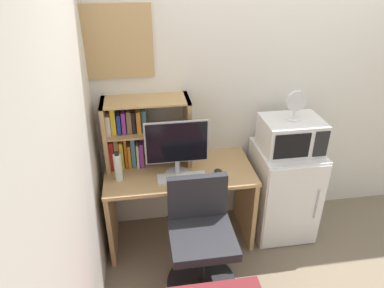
# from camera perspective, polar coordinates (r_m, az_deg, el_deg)

# --- Properties ---
(wall_back) EXTENTS (6.40, 0.04, 2.60)m
(wall_back) POSITION_cam_1_polar(r_m,az_deg,el_deg) (3.37, 20.79, 9.25)
(wall_back) COLOR silver
(wall_back) RESTS_ON ground_plane
(wall_left) EXTENTS (0.04, 4.40, 2.60)m
(wall_left) POSITION_cam_1_polar(r_m,az_deg,el_deg) (1.59, -21.68, -13.85)
(wall_left) COLOR silver
(wall_left) RESTS_ON ground_plane
(desk) EXTENTS (1.21, 0.59, 0.73)m
(desk) POSITION_cam_1_polar(r_m,az_deg,el_deg) (3.06, -1.95, -7.62)
(desk) COLOR tan
(desk) RESTS_ON ground_plane
(hutch_bookshelf) EXTENTS (0.69, 0.28, 0.57)m
(hutch_bookshelf) POSITION_cam_1_polar(r_m,az_deg,el_deg) (2.93, -9.12, 1.77)
(hutch_bookshelf) COLOR tan
(hutch_bookshelf) RESTS_ON desk
(monitor) EXTENTS (0.49, 0.20, 0.47)m
(monitor) POSITION_cam_1_polar(r_m,az_deg,el_deg) (2.74, -2.42, -0.32)
(monitor) COLOR #B7B7BC
(monitor) RESTS_ON desk
(keyboard) EXTENTS (0.38, 0.13, 0.02)m
(keyboard) POSITION_cam_1_polar(r_m,az_deg,el_deg) (2.83, -1.62, -5.36)
(keyboard) COLOR silver
(keyboard) RESTS_ON desk
(computer_mouse) EXTENTS (0.07, 0.09, 0.04)m
(computer_mouse) POSITION_cam_1_polar(r_m,az_deg,el_deg) (2.88, 4.19, -4.46)
(computer_mouse) COLOR black
(computer_mouse) RESTS_ON desk
(water_bottle) EXTENTS (0.06, 0.06, 0.25)m
(water_bottle) POSITION_cam_1_polar(r_m,az_deg,el_deg) (2.82, -11.64, -3.60)
(water_bottle) COLOR silver
(water_bottle) RESTS_ON desk
(mini_fridge) EXTENTS (0.52, 0.55, 0.84)m
(mini_fridge) POSITION_cam_1_polar(r_m,az_deg,el_deg) (3.32, 14.22, -7.17)
(mini_fridge) COLOR white
(mini_fridge) RESTS_ON ground_plane
(microwave) EXTENTS (0.48, 0.38, 0.27)m
(microwave) POSITION_cam_1_polar(r_m,az_deg,el_deg) (3.04, 15.44, 1.42)
(microwave) COLOR silver
(microwave) RESTS_ON mini_fridge
(desk_fan) EXTENTS (0.16, 0.11, 0.25)m
(desk_fan) POSITION_cam_1_polar(r_m,az_deg,el_deg) (2.92, 16.15, 6.13)
(desk_fan) COLOR silver
(desk_fan) RESTS_ON microwave
(desk_chair) EXTENTS (0.54, 0.54, 0.88)m
(desk_chair) POSITION_cam_1_polar(r_m,az_deg,el_deg) (2.77, 1.37, -15.37)
(desk_chair) COLOR black
(desk_chair) RESTS_ON ground_plane
(wall_corkboard) EXTENTS (0.63, 0.02, 0.54)m
(wall_corkboard) POSITION_cam_1_polar(r_m,az_deg,el_deg) (2.81, -12.85, 15.44)
(wall_corkboard) COLOR tan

